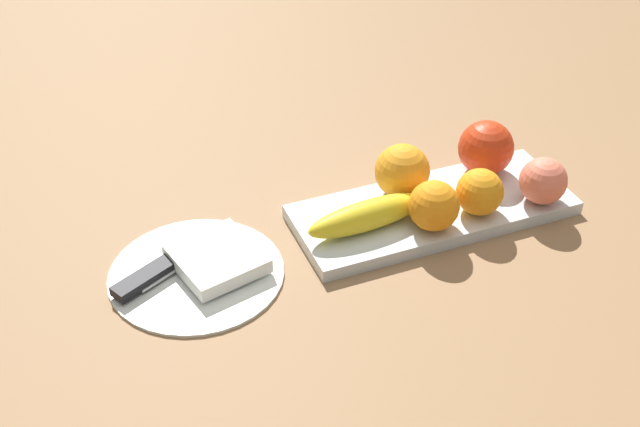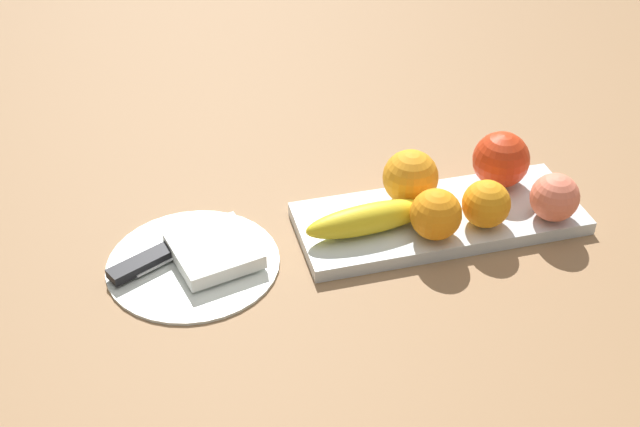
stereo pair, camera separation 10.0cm
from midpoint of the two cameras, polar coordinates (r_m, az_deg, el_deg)
name	(u,v)px [view 2 (the right image)]	position (r m, az deg, el deg)	size (l,w,h in m)	color
ground_plane	(421,215)	(1.10, 9.81, -0.19)	(2.40, 2.40, 0.00)	olive
fruit_tray	(439,218)	(1.08, 11.11, -0.45)	(0.38, 0.15, 0.02)	silver
apple	(501,160)	(1.13, 15.26, 3.62)	(0.08, 0.08, 0.08)	red
banana	(369,219)	(1.02, 6.31, -0.49)	(0.17, 0.04, 0.04)	yellow
orange_near_apple	(410,177)	(1.07, 9.13, 2.47)	(0.07, 0.07, 0.07)	orange
orange_near_banana	(486,204)	(1.05, 14.43, 0.57)	(0.06, 0.06, 0.06)	orange
orange_center	(436,214)	(1.01, 11.05, -0.16)	(0.07, 0.07, 0.07)	orange
peach	(555,197)	(1.08, 18.91, 1.00)	(0.06, 0.06, 0.06)	#EA7558
dinner_plate	(193,262)	(1.00, -6.19, -3.57)	(0.22, 0.22, 0.01)	white
folded_napkin	(214,250)	(1.00, -4.71, -2.73)	(0.10, 0.10, 0.02)	white
knife	(154,258)	(1.00, -8.92, -3.25)	(0.17, 0.10, 0.01)	silver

